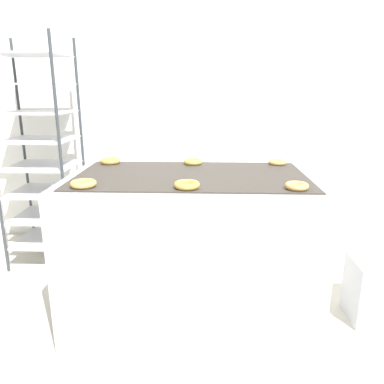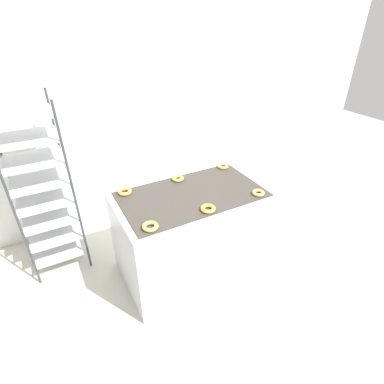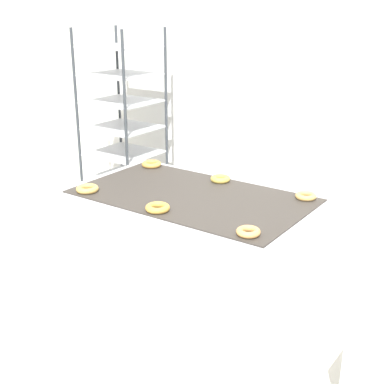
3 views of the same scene
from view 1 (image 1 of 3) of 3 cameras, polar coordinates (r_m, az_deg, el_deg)
wall_back at (r=3.65m, az=0.77°, el=14.28°), size 8.00×0.05×2.80m
fryer_machine at (r=2.44m, az=-0.13°, el=-8.55°), size 1.51×0.91×0.97m
baking_rack_cart at (r=3.38m, az=-22.04°, el=5.53°), size 0.56×0.54×1.89m
glaze_bin at (r=2.80m, az=25.90°, el=-13.28°), size 0.30×0.31×0.41m
donut_near_left at (r=2.08m, az=-16.21°, el=1.24°), size 0.14×0.14×0.04m
donut_near_center at (r=1.97m, az=-0.78°, el=1.11°), size 0.14×0.14×0.04m
donut_near_right at (r=2.03m, az=15.68°, el=0.90°), size 0.12×0.12×0.03m
donut_far_left at (r=2.68m, az=-12.34°, el=4.65°), size 0.14×0.14×0.04m
donut_far_center at (r=2.59m, az=0.07°, el=4.65°), size 0.13×0.13×0.04m
donut_far_right at (r=2.66m, az=12.90°, el=4.48°), size 0.12×0.12×0.03m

